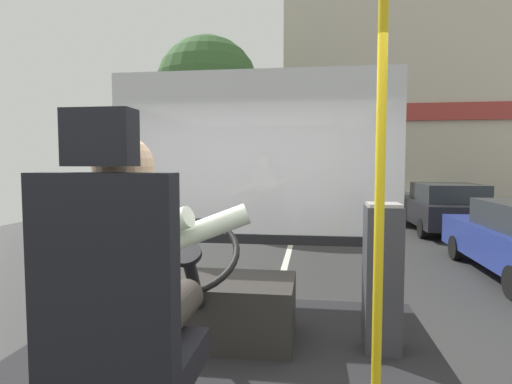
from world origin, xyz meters
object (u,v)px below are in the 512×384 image
Objects in this scene: handrail_pole at (380,203)px; fare_box at (382,278)px; parked_car_black at (445,207)px; bus_driver at (133,271)px; parked_car_silver at (403,193)px; steering_console at (210,306)px; driver_seat at (120,332)px.

fare_box is (0.13, 0.70, -0.53)m from handrail_pole.
parked_car_black is at bearing 71.46° from fare_box.
bus_driver reaches higher than parked_car_black.
fare_box is 14.72m from parked_car_silver.
parked_car_silver is (3.19, 15.09, -1.02)m from handrail_pole.
bus_driver reaches higher than steering_console.
steering_console is at bearing -114.14° from parked_car_black.
driver_seat reaches higher than parked_car_black.
handrail_pole is at bearing -36.31° from steering_console.
driver_seat is 1.68m from fare_box.
steering_console is 1.41m from handrail_pole.
driver_seat is 1.61× the size of bus_driver.
bus_driver is at bearing -90.00° from steering_console.
driver_seat is 0.34× the size of parked_car_silver.
parked_car_black is (4.35, 10.97, -0.64)m from driver_seat.
bus_driver is at bearing 90.00° from driver_seat.
fare_box is at bearing -0.31° from steering_console.
parked_car_black is (4.35, 9.70, -0.30)m from steering_console.
fare_box is at bearing 79.36° from handrail_pole.
parked_car_black is (3.39, 10.40, -1.06)m from handrail_pole.
parked_car_black is (3.25, 9.70, -0.53)m from fare_box.
steering_console is at bearing 90.00° from driver_seat.
steering_console is 0.56× the size of handrail_pole.
steering_console is at bearing -106.09° from parked_car_silver.
bus_driver is 1.28m from steering_console.
parked_car_black is at bearing -87.56° from parked_car_silver.
steering_console is 1.20× the size of fare_box.
driver_seat is 1.19m from handrail_pole.
driver_seat reaches higher than bus_driver.
handrail_pole is 10.99m from parked_car_black.
handrail_pole is 2.15× the size of fare_box.
bus_driver is 0.90× the size of fare_box.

